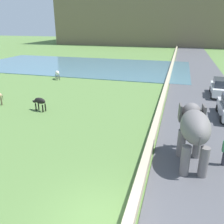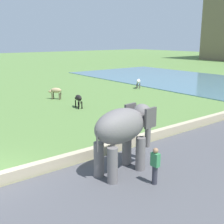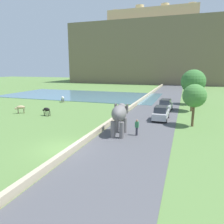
% 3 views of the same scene
% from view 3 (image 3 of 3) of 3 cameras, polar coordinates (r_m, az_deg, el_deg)
% --- Properties ---
extents(ground_plane, '(220.00, 220.00, 0.00)m').
position_cam_3_polar(ground_plane, '(18.34, -13.11, -9.40)').
color(ground_plane, '#567A3D').
extents(road_surface, '(7.00, 120.00, 0.06)m').
position_cam_3_polar(road_surface, '(35.28, 11.62, 0.94)').
color(road_surface, '#4C4C51').
rests_on(road_surface, ground).
extents(barrier_wall, '(0.40, 110.00, 0.54)m').
position_cam_3_polar(barrier_wall, '(33.98, 4.83, 1.14)').
color(barrier_wall, tan).
rests_on(barrier_wall, ground).
extents(lake, '(36.00, 18.00, 0.08)m').
position_cam_3_polar(lake, '(51.58, -8.12, 4.46)').
color(lake, slate).
rests_on(lake, ground).
extents(hill_distant, '(64.00, 28.00, 24.17)m').
position_cam_3_polar(hill_distant, '(97.35, 10.18, 14.90)').
color(hill_distant, '#75664C').
rests_on(hill_distant, ground).
extents(fort_on_hill, '(36.82, 8.00, 7.85)m').
position_cam_3_polar(fort_on_hill, '(99.46, 10.21, 23.68)').
color(fort_on_hill, tan).
rests_on(fort_on_hill, hill_distant).
extents(elephant, '(1.70, 3.54, 2.99)m').
position_cam_3_polar(elephant, '(20.76, 2.01, -0.72)').
color(elephant, slate).
rests_on(elephant, ground).
extents(person_beside_elephant, '(0.36, 0.22, 1.63)m').
position_cam_3_polar(person_beside_elephant, '(20.87, 6.61, -4.03)').
color(person_beside_elephant, '#33333D').
rests_on(person_beside_elephant, ground).
extents(car_silver, '(1.84, 4.02, 1.80)m').
position_cam_3_polar(car_silver, '(27.52, 12.87, -0.32)').
color(car_silver, '#B7B7BC').
rests_on(car_silver, ground).
extents(car_white, '(1.95, 4.08, 1.80)m').
position_cam_3_polar(car_white, '(33.49, 14.01, 1.76)').
color(car_white, white).
rests_on(car_white, ground).
extents(cow_black, '(1.42, 0.67, 1.15)m').
position_cam_3_polar(cow_black, '(30.62, -17.00, 0.56)').
color(cow_black, black).
rests_on(cow_black, ground).
extents(cow_tan, '(1.29, 1.13, 1.15)m').
position_cam_3_polar(cow_tan, '(33.58, -23.17, 1.07)').
color(cow_tan, tan).
rests_on(cow_tan, ground).
extents(cow_white, '(1.15, 1.28, 1.15)m').
position_cam_3_polar(cow_white, '(41.89, -12.98, 3.69)').
color(cow_white, silver).
rests_on(cow_white, ground).
extents(tree_near, '(2.57, 2.57, 4.76)m').
position_cam_3_polar(tree_near, '(25.28, 21.06, 3.99)').
color(tree_near, brown).
rests_on(tree_near, ground).
extents(tree_mid, '(3.55, 3.55, 6.24)m').
position_cam_3_polar(tree_mid, '(34.13, 20.78, 7.54)').
color(tree_mid, brown).
rests_on(tree_mid, ground).
extents(tree_far, '(3.05, 3.05, 5.11)m').
position_cam_3_polar(tree_far, '(40.45, 20.64, 6.85)').
color(tree_far, brown).
rests_on(tree_far, ground).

